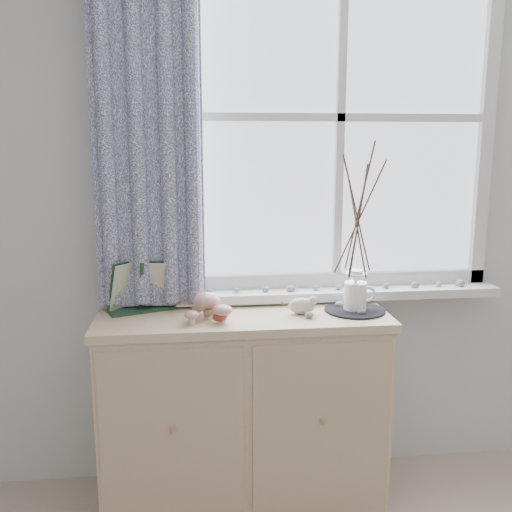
{
  "coord_description": "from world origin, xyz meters",
  "views": [
    {
      "loc": [
        -0.35,
        -0.5,
        1.54
      ],
      "look_at": [
        -0.1,
        1.7,
        1.1
      ],
      "focal_mm": 40.0,
      "sensor_mm": 36.0,
      "label": 1
    }
  ],
  "objects_px": {
    "sideboard": "(243,409)",
    "botanical_book": "(141,287)",
    "twig_pitcher": "(358,214)",
    "toadstool_cluster": "(209,305)"
  },
  "relations": [
    {
      "from": "sideboard",
      "to": "twig_pitcher",
      "type": "bearing_deg",
      "value": -2.08
    },
    {
      "from": "sideboard",
      "to": "toadstool_cluster",
      "type": "distance_m",
      "value": 0.51
    },
    {
      "from": "toadstool_cluster",
      "to": "twig_pitcher",
      "type": "bearing_deg",
      "value": 4.51
    },
    {
      "from": "sideboard",
      "to": "botanical_book",
      "type": "xyz_separation_m",
      "value": [
        -0.42,
        0.06,
        0.53
      ]
    },
    {
      "from": "sideboard",
      "to": "botanical_book",
      "type": "height_order",
      "value": "botanical_book"
    },
    {
      "from": "sideboard",
      "to": "toadstool_cluster",
      "type": "relative_size",
      "value": 6.39
    },
    {
      "from": "sideboard",
      "to": "botanical_book",
      "type": "relative_size",
      "value": 3.8
    },
    {
      "from": "sideboard",
      "to": "toadstool_cluster",
      "type": "xyz_separation_m",
      "value": [
        -0.14,
        -0.07,
        0.49
      ]
    },
    {
      "from": "sideboard",
      "to": "twig_pitcher",
      "type": "xyz_separation_m",
      "value": [
        0.47,
        -0.02,
        0.83
      ]
    },
    {
      "from": "botanical_book",
      "to": "twig_pitcher",
      "type": "xyz_separation_m",
      "value": [
        0.89,
        -0.08,
        0.3
      ]
    }
  ]
}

